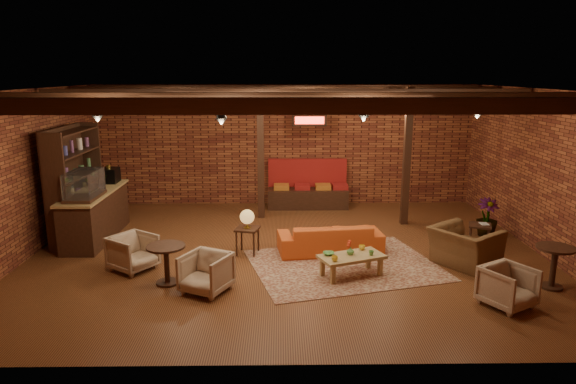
{
  "coord_description": "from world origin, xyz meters",
  "views": [
    {
      "loc": [
        -0.12,
        -9.66,
        3.52
      ],
      "look_at": [
        0.02,
        0.2,
        1.2
      ],
      "focal_mm": 32.0,
      "sensor_mm": 36.0,
      "label": 1
    }
  ],
  "objects_px": {
    "armchair_right": "(465,240)",
    "coffee_table": "(351,257)",
    "side_table_book": "(480,226)",
    "side_table_lamp": "(247,220)",
    "armchair_b": "(206,271)",
    "plant_tall": "(491,180)",
    "round_table_left": "(166,258)",
    "round_table_right": "(554,261)",
    "armchair_far": "(508,285)",
    "sofa": "(330,238)",
    "armchair_a": "(133,251)"
  },
  "relations": [
    {
      "from": "armchair_b",
      "to": "armchair_right",
      "type": "xyz_separation_m",
      "value": [
        4.64,
        1.12,
        0.12
      ]
    },
    {
      "from": "armchair_b",
      "to": "armchair_right",
      "type": "relative_size",
      "value": 0.65
    },
    {
      "from": "armchair_right",
      "to": "side_table_book",
      "type": "height_order",
      "value": "armchair_right"
    },
    {
      "from": "armchair_right",
      "to": "plant_tall",
      "type": "relative_size",
      "value": 0.44
    },
    {
      "from": "side_table_lamp",
      "to": "coffee_table",
      "type": "bearing_deg",
      "value": -32.0
    },
    {
      "from": "armchair_right",
      "to": "plant_tall",
      "type": "bearing_deg",
      "value": -67.69
    },
    {
      "from": "sofa",
      "to": "armchair_b",
      "type": "distance_m",
      "value": 2.88
    },
    {
      "from": "coffee_table",
      "to": "side_table_book",
      "type": "xyz_separation_m",
      "value": [
        2.86,
        1.52,
        0.1
      ]
    },
    {
      "from": "plant_tall",
      "to": "sofa",
      "type": "bearing_deg",
      "value": -163.73
    },
    {
      "from": "round_table_left",
      "to": "armchair_b",
      "type": "relative_size",
      "value": 0.95
    },
    {
      "from": "coffee_table",
      "to": "side_table_lamp",
      "type": "xyz_separation_m",
      "value": [
        -1.88,
        1.18,
        0.34
      ]
    },
    {
      "from": "round_table_left",
      "to": "round_table_right",
      "type": "bearing_deg",
      "value": -2.42
    },
    {
      "from": "side_table_lamp",
      "to": "armchair_right",
      "type": "height_order",
      "value": "armchair_right"
    },
    {
      "from": "round_table_right",
      "to": "armchair_far",
      "type": "bearing_deg",
      "value": -147.26
    },
    {
      "from": "sofa",
      "to": "armchair_a",
      "type": "relative_size",
      "value": 2.82
    },
    {
      "from": "sofa",
      "to": "side_table_lamp",
      "type": "bearing_deg",
      "value": -5.21
    },
    {
      "from": "coffee_table",
      "to": "armchair_a",
      "type": "height_order",
      "value": "armchair_a"
    },
    {
      "from": "side_table_lamp",
      "to": "armchair_b",
      "type": "xyz_separation_m",
      "value": [
        -0.56,
        -1.8,
        -0.33
      ]
    },
    {
      "from": "armchair_b",
      "to": "round_table_left",
      "type": "bearing_deg",
      "value": -179.11
    },
    {
      "from": "armchair_right",
      "to": "coffee_table",
      "type": "bearing_deg",
      "value": 67.15
    },
    {
      "from": "armchair_far",
      "to": "sofa",
      "type": "bearing_deg",
      "value": 104.74
    },
    {
      "from": "side_table_lamp",
      "to": "side_table_book",
      "type": "bearing_deg",
      "value": 4.08
    },
    {
      "from": "sofa",
      "to": "round_table_right",
      "type": "distance_m",
      "value": 3.97
    },
    {
      "from": "armchair_right",
      "to": "plant_tall",
      "type": "xyz_separation_m",
      "value": [
        1.11,
        1.76,
        0.77
      ]
    },
    {
      "from": "sofa",
      "to": "armchair_right",
      "type": "height_order",
      "value": "armchair_right"
    },
    {
      "from": "sofa",
      "to": "coffee_table",
      "type": "relative_size",
      "value": 1.63
    },
    {
      "from": "sofa",
      "to": "plant_tall",
      "type": "relative_size",
      "value": 0.81
    },
    {
      "from": "plant_tall",
      "to": "armchair_far",
      "type": "bearing_deg",
      "value": -106.74
    },
    {
      "from": "side_table_lamp",
      "to": "plant_tall",
      "type": "distance_m",
      "value": 5.32
    },
    {
      "from": "side_table_lamp",
      "to": "round_table_right",
      "type": "height_order",
      "value": "side_table_lamp"
    },
    {
      "from": "coffee_table",
      "to": "armchair_b",
      "type": "height_order",
      "value": "armchair_b"
    },
    {
      "from": "side_table_lamp",
      "to": "round_table_left",
      "type": "height_order",
      "value": "side_table_lamp"
    },
    {
      "from": "armchair_far",
      "to": "round_table_right",
      "type": "bearing_deg",
      "value": 2.06
    },
    {
      "from": "armchair_b",
      "to": "side_table_book",
      "type": "bearing_deg",
      "value": 48.34
    },
    {
      "from": "side_table_book",
      "to": "side_table_lamp",
      "type": "bearing_deg",
      "value": -175.92
    },
    {
      "from": "round_table_right",
      "to": "armchair_far",
      "type": "height_order",
      "value": "round_table_right"
    },
    {
      "from": "round_table_right",
      "to": "side_table_lamp",
      "type": "bearing_deg",
      "value": 161.51
    },
    {
      "from": "armchair_right",
      "to": "sofa",
      "type": "bearing_deg",
      "value": 37.7
    },
    {
      "from": "round_table_left",
      "to": "round_table_right",
      "type": "height_order",
      "value": "round_table_right"
    },
    {
      "from": "round_table_left",
      "to": "armchair_right",
      "type": "distance_m",
      "value": 5.4
    },
    {
      "from": "armchair_a",
      "to": "round_table_right",
      "type": "xyz_separation_m",
      "value": [
        7.2,
        -0.92,
        0.12
      ]
    },
    {
      "from": "armchair_a",
      "to": "side_table_book",
      "type": "relative_size",
      "value": 1.32
    },
    {
      "from": "round_table_left",
      "to": "plant_tall",
      "type": "xyz_separation_m",
      "value": [
        6.46,
        2.54,
        0.79
      ]
    },
    {
      "from": "side_table_lamp",
      "to": "armchair_right",
      "type": "distance_m",
      "value": 4.13
    },
    {
      "from": "sofa",
      "to": "side_table_lamp",
      "type": "relative_size",
      "value": 2.26
    },
    {
      "from": "armchair_b",
      "to": "plant_tall",
      "type": "bearing_deg",
      "value": 53.02
    },
    {
      "from": "armchair_a",
      "to": "sofa",
      "type": "bearing_deg",
      "value": -41.39
    },
    {
      "from": "armchair_right",
      "to": "round_table_right",
      "type": "distance_m",
      "value": 1.53
    },
    {
      "from": "round_table_left",
      "to": "armchair_b",
      "type": "height_order",
      "value": "armchair_b"
    },
    {
      "from": "side_table_lamp",
      "to": "armchair_far",
      "type": "distance_m",
      "value": 4.79
    }
  ]
}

